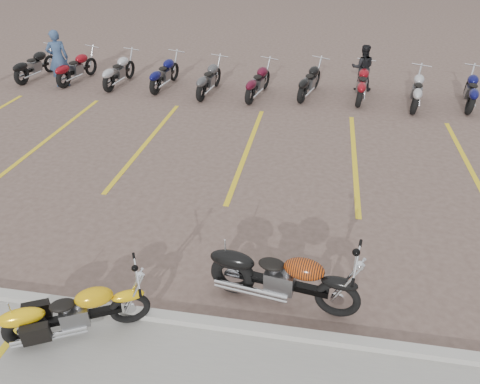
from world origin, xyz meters
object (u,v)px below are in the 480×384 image
Objects in this scene: flame_cruiser at (280,279)px; person_a at (58,58)px; person_b at (363,68)px; yellow_cruiser at (74,313)px.

flame_cruiser is 12.70m from person_a.
person_b is (1.67, 10.71, 0.29)m from flame_cruiser.
person_b is (4.44, 11.85, 0.35)m from yellow_cruiser.
flame_cruiser is at bearing 79.61° from person_b.
person_b is (10.28, 1.39, -0.19)m from person_a.
flame_cruiser is 1.52× the size of person_b.
person_b is at bearing 89.99° from flame_cruiser.
person_a is at bearing 92.04° from yellow_cruiser.
person_a is (-5.84, 10.46, 0.55)m from yellow_cruiser.
yellow_cruiser is at bearing -148.80° from flame_cruiser.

